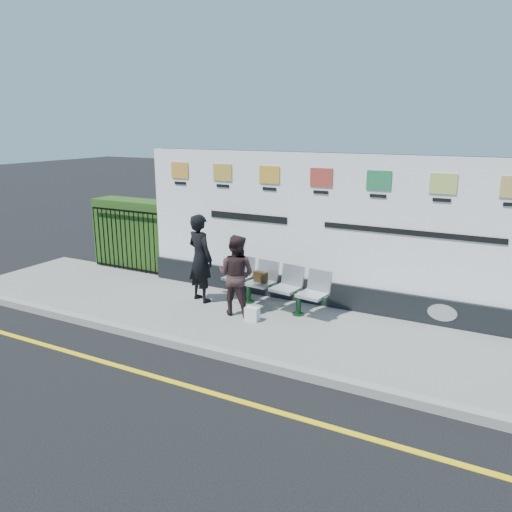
{
  "coord_description": "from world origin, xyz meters",
  "views": [
    {
      "loc": [
        3.85,
        -5.24,
        3.64
      ],
      "look_at": [
        -0.38,
        2.77,
        1.25
      ],
      "focal_mm": 35.0,
      "sensor_mm": 36.0,
      "label": 1
    }
  ],
  "objects": [
    {
      "name": "handbag_brown",
      "position": [
        -0.49,
        3.17,
        0.71
      ],
      "size": [
        0.29,
        0.16,
        0.21
      ],
      "primitive_type": "cube",
      "rotation": [
        0.0,
        0.0,
        -0.15
      ],
      "color": "black",
      "rests_on": "bench"
    },
    {
      "name": "yellow_line",
      "position": [
        0.0,
        0.0,
        0.0
      ],
      "size": [
        14.0,
        0.1,
        0.01
      ],
      "primitive_type": "cube",
      "color": "yellow",
      "rests_on": "ground"
    },
    {
      "name": "ground",
      "position": [
        0.0,
        0.0,
        0.0
      ],
      "size": [
        80.0,
        80.0,
        0.0
      ],
      "primitive_type": "plane",
      "color": "black"
    },
    {
      "name": "billboard",
      "position": [
        0.5,
        3.85,
        1.42
      ],
      "size": [
        8.0,
        0.3,
        3.0
      ],
      "color": "black",
      "rests_on": "pavement"
    },
    {
      "name": "kerb",
      "position": [
        0.0,
        1.0,
        0.07
      ],
      "size": [
        14.0,
        0.18,
        0.14
      ],
      "primitive_type": "cube",
      "color": "gray",
      "rests_on": "ground"
    },
    {
      "name": "hedge",
      "position": [
        -4.58,
        4.3,
        0.97
      ],
      "size": [
        2.35,
        0.7,
        1.7
      ],
      "primitive_type": "cube",
      "color": "#254B16",
      "rests_on": "pavement"
    },
    {
      "name": "bench",
      "position": [
        -0.19,
        3.13,
        0.36
      ],
      "size": [
        2.32,
        0.9,
        0.48
      ],
      "primitive_type": null,
      "rotation": [
        0.0,
        0.0,
        -0.14
      ],
      "color": "#ACB0B5",
      "rests_on": "pavement"
    },
    {
      "name": "carrier_bag_white",
      "position": [
        -0.24,
        2.37,
        0.25
      ],
      "size": [
        0.26,
        0.16,
        0.26
      ],
      "primitive_type": "cube",
      "color": "silver",
      "rests_on": "pavement"
    },
    {
      "name": "woman_left",
      "position": [
        -1.7,
        2.85,
        1.02
      ],
      "size": [
        0.76,
        0.63,
        1.81
      ],
      "primitive_type": "imported",
      "rotation": [
        0.0,
        0.0,
        2.81
      ],
      "color": "black",
      "rests_on": "pavement"
    },
    {
      "name": "railing",
      "position": [
        -4.58,
        3.85,
        0.89
      ],
      "size": [
        2.05,
        0.06,
        1.54
      ],
      "primitive_type": null,
      "color": "black",
      "rests_on": "pavement"
    },
    {
      "name": "woman_right",
      "position": [
        -0.68,
        2.55,
        0.89
      ],
      "size": [
        0.78,
        0.62,
        1.55
      ],
      "primitive_type": "imported",
      "rotation": [
        0.0,
        0.0,
        3.19
      ],
      "color": "#312020",
      "rests_on": "pavement"
    },
    {
      "name": "pavement",
      "position": [
        0.0,
        2.5,
        0.06
      ],
      "size": [
        14.0,
        3.0,
        0.12
      ],
      "primitive_type": "cube",
      "color": "gray",
      "rests_on": "ground"
    }
  ]
}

